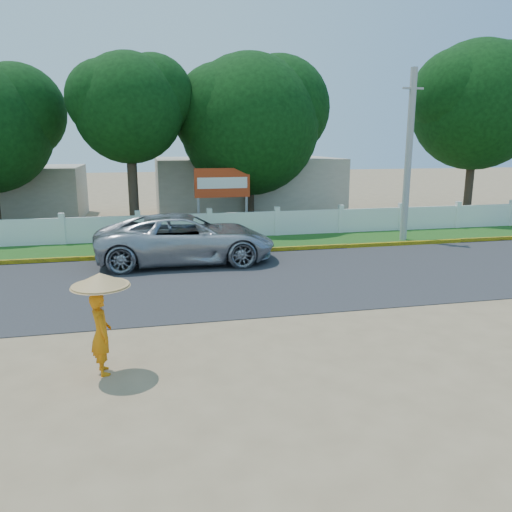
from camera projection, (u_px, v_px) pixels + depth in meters
The scene contains 12 objects.
ground at pixel (276, 333), 10.97m from camera, with size 120.00×120.00×0.00m, color #9E8460.
road at pixel (238, 279), 15.25m from camera, with size 60.00×7.00×0.02m, color #38383A.
grass_verge at pixel (215, 245), 20.24m from camera, with size 60.00×3.50×0.03m, color #2D601E.
curb at pixel (221, 252), 18.61m from camera, with size 40.00×0.18×0.16m, color yellow.
fence at pixel (210, 226), 21.49m from camera, with size 40.00×0.10×1.10m, color silver.
building_near at pixel (246, 186), 28.36m from camera, with size 10.00×6.00×3.20m, color #B7AD99.
building_far at pixel (4, 193), 26.60m from camera, with size 8.00×5.00×2.80m, color #B7AD99.
utility_pole at pixel (408, 157), 20.47m from camera, with size 0.28×0.28×6.98m, color #969694.
vehicle at pixel (186, 238), 17.21m from camera, with size 2.81×6.09×1.69m, color #A6A7AE.
monk_with_parasol at pixel (101, 309), 8.85m from camera, with size 1.04×1.04×1.89m.
billboard at pixel (222, 186), 22.34m from camera, with size 2.50×0.13×2.95m.
tree_row at pixel (234, 119), 23.88m from camera, with size 34.01×7.20×9.31m.
Camera 1 is at (-2.66, -9.96, 4.14)m, focal length 35.00 mm.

